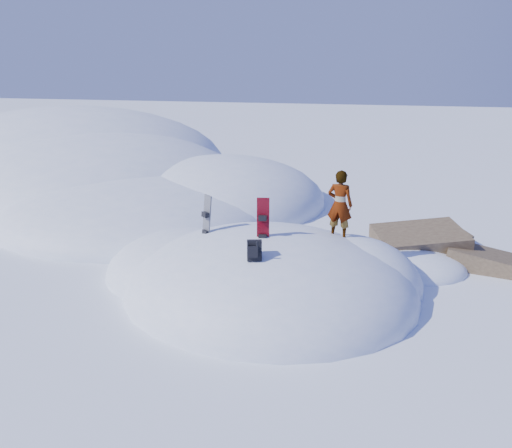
% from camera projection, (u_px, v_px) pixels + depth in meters
% --- Properties ---
extents(ground, '(120.00, 120.00, 0.00)m').
position_uv_depth(ground, '(268.00, 292.00, 11.90)').
color(ground, white).
rests_on(ground, ground).
extents(snow_mound, '(8.00, 6.00, 3.00)m').
position_uv_depth(snow_mound, '(264.00, 288.00, 12.16)').
color(snow_mound, white).
rests_on(snow_mound, ground).
extents(snow_ridge, '(21.50, 18.50, 6.40)m').
position_uv_depth(snow_ridge, '(98.00, 180.00, 23.41)').
color(snow_ridge, white).
rests_on(snow_ridge, ground).
extents(rock_outcrop, '(4.68, 4.41, 1.68)m').
position_uv_depth(rock_outcrop, '(423.00, 260.00, 13.82)').
color(rock_outcrop, brown).
rests_on(rock_outcrop, ground).
extents(snowboard_red, '(0.28, 0.17, 1.49)m').
position_uv_depth(snowboard_red, '(263.00, 229.00, 11.18)').
color(snowboard_red, '#B1091D').
rests_on(snowboard_red, snow_mound).
extents(snowboard_dark, '(0.34, 0.32, 1.51)m').
position_uv_depth(snowboard_dark, '(206.00, 225.00, 11.98)').
color(snowboard_dark, black).
rests_on(snowboard_dark, snow_mound).
extents(backpack, '(0.37, 0.40, 0.50)m').
position_uv_depth(backpack, '(254.00, 250.00, 10.26)').
color(backpack, black).
rests_on(backpack, snow_mound).
extents(gear_pile, '(0.86, 0.69, 0.22)m').
position_uv_depth(gear_pile, '(156.00, 292.00, 11.65)').
color(gear_pile, black).
rests_on(gear_pile, ground).
extents(person, '(0.68, 0.51, 1.67)m').
position_uv_depth(person, '(340.00, 205.00, 11.81)').
color(person, slate).
rests_on(person, snow_mound).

